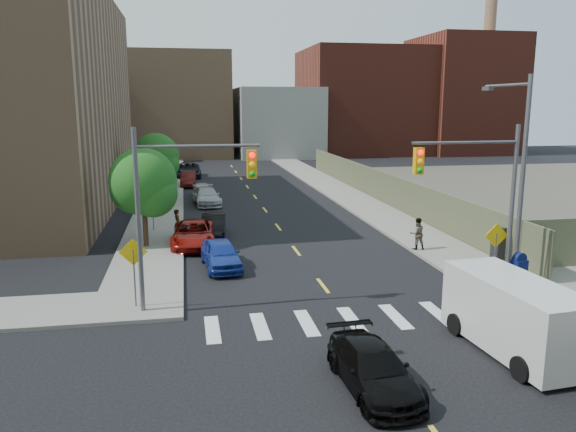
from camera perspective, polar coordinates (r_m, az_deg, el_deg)
name	(u,v)px	position (r m, az deg, el deg)	size (l,w,h in m)	color
ground	(387,370)	(17.66, 10.05, -15.13)	(160.00, 160.00, 0.00)	black
sidewalk_nw	(165,183)	(56.82, -12.36, 3.30)	(3.50, 73.00, 0.15)	gray
sidewalk_ne	(318,179)	(58.36, 3.06, 3.76)	(3.50, 73.00, 0.15)	gray
fence_north	(379,186)	(45.89, 9.25, 3.01)	(0.12, 44.00, 2.50)	#6C714F
gravel_lot	(565,191)	(56.58, 26.36, 2.29)	(36.00, 42.00, 0.06)	#595447
bg_bldg_west	(67,116)	(86.31, -21.56, 9.42)	(14.00, 18.00, 12.00)	#592319
bg_bldg_midwest	(181,105)	(86.75, -10.78, 11.00)	(14.00, 16.00, 15.00)	#8C6B4C
bg_bldg_center	(276,122)	(85.90, -1.21, 9.52)	(12.00, 16.00, 10.00)	gray
bg_bldg_east	(362,102)	(91.07, 7.48, 11.43)	(18.00, 18.00, 16.00)	#592319
bg_bldg_fareast	(462,95)	(95.37, 17.26, 11.62)	(14.00, 16.00, 18.00)	#592319
smokestack	(487,63)	(97.46, 19.59, 14.41)	(1.80, 1.80, 28.00)	#8C6B4C
signal_nw	(179,195)	(21.01, -10.97, 2.14)	(4.59, 0.30, 7.00)	#59595E
signal_ne	(480,186)	(24.06, 18.89, 2.89)	(4.59, 0.30, 7.00)	#59595E
streetlight_ne	(518,166)	(25.88, 22.32, 4.75)	(0.25, 3.70, 9.00)	#59595E
warn_sign_nw	(133,260)	(22.13, -15.42, -4.32)	(1.06, 0.06, 2.83)	#59595E
warn_sign_ne	(496,242)	(25.55, 20.37, -2.54)	(1.06, 0.06, 2.83)	#59595E
warn_sign_midwest	(152,200)	(35.30, -13.62, 1.56)	(1.06, 0.06, 2.83)	#59595E
tree_west_near	(143,186)	(31.18, -14.49, 3.01)	(3.66, 3.64, 5.52)	#332114
tree_west_far	(156,159)	(46.06, -13.25, 5.68)	(3.66, 3.64, 5.52)	#332114
parked_car_blue	(221,254)	(27.24, -6.83, -3.87)	(1.64, 4.07, 1.39)	#1B3598
parked_car_black	(214,225)	(33.83, -7.57, -0.95)	(1.38, 3.97, 1.31)	black
parked_car_red	(194,234)	(31.61, -9.55, -1.79)	(2.34, 5.07, 1.41)	maroon
parked_car_silver	(206,196)	(44.26, -8.28, 1.99)	(1.91, 4.69, 1.36)	#A1A4A8
parked_car_white	(202,190)	(47.94, -8.71, 2.62)	(1.46, 3.62, 1.23)	silver
parked_car_maroon	(188,179)	(54.57, -10.09, 3.69)	(1.41, 4.05, 1.33)	#45100D
parked_car_grey	(188,170)	(61.25, -10.15, 4.63)	(2.63, 5.70, 1.58)	black
black_sedan	(373,368)	(16.29, 8.66, -15.05)	(1.72, 4.24, 1.23)	black
cargo_van	(511,313)	(19.52, 21.75, -9.11)	(2.55, 5.42, 2.41)	silver
mailbox	(519,270)	(25.86, 22.38, -5.09)	(0.71, 0.60, 1.50)	#0E1A55
payphone	(498,246)	(28.79, 20.55, -2.92)	(0.55, 0.45, 1.85)	black
pedestrian_west	(178,224)	(32.97, -11.16, -0.78)	(0.62, 0.40, 1.69)	gray
pedestrian_east	(417,234)	(30.68, 12.99, -1.76)	(0.83, 0.65, 1.71)	gray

